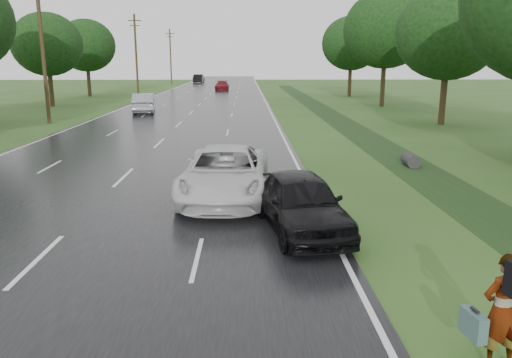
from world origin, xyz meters
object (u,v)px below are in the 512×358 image
at_px(dark_sedan, 301,202).
at_px(silver_sedan, 144,103).
at_px(white_pickup, 225,173).
at_px(pedestrian, 502,310).

bearing_deg(dark_sedan, silver_sedan, 98.88).
distance_m(white_pickup, silver_sedan, 28.10).
distance_m(dark_sedan, silver_sedan, 31.77).
xyz_separation_m(pedestrian, dark_sedan, (-2.18, 5.83, -0.09)).
xyz_separation_m(pedestrian, silver_sedan, (-12.13, 36.00, -0.04)).
relative_size(pedestrian, silver_sedan, 0.35).
xyz_separation_m(pedestrian, white_pickup, (-4.24, 9.04, -0.05)).
height_order(pedestrian, white_pickup, pedestrian).
bearing_deg(pedestrian, dark_sedan, -78.26).
distance_m(white_pickup, dark_sedan, 3.81).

